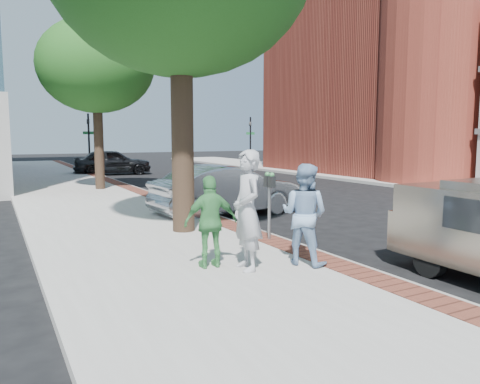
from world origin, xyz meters
TOP-DOWN VIEW (x-y plane):
  - ground at (0.00, 0.00)m, footprint 120.00×120.00m
  - sidewalk at (-1.50, 8.00)m, footprint 5.00×60.00m
  - brick_strip at (0.70, 8.00)m, footprint 0.60×60.00m
  - curb at (1.05, 8.00)m, footprint 0.10×60.00m
  - sidewalk_far at (14.50, 8.00)m, footprint 5.00×60.00m
  - church at (20.98, 13.13)m, footprint 19.00×16.00m
  - signal_near at (0.90, 22.00)m, footprint 0.70×0.15m
  - signal_far at (12.50, 22.00)m, footprint 0.70×0.15m
  - tree_far at (-0.50, 12.00)m, footprint 4.80×4.80m
  - parking_meter at (0.70, 0.12)m, footprint 0.12×0.32m
  - person_gray at (-0.85, -1.68)m, footprint 0.56×0.78m
  - person_officer at (0.20, -1.84)m, footprint 1.01×1.08m
  - person_green at (-1.33, -1.27)m, footprint 0.96×0.49m
  - sedan_silver at (1.68, 4.15)m, footprint 4.75×2.04m
  - bg_car at (2.10, 21.06)m, footprint 4.89×2.44m

SIDE VIEW (x-z plane):
  - ground at x=0.00m, z-range 0.00..0.00m
  - sidewalk at x=-1.50m, z-range 0.00..0.15m
  - curb at x=1.05m, z-range 0.00..0.15m
  - sidewalk_far at x=14.50m, z-range 0.00..0.15m
  - brick_strip at x=0.70m, z-range 0.15..0.16m
  - sedan_silver at x=1.68m, z-range 0.00..1.52m
  - bg_car at x=2.10m, z-range 0.00..1.60m
  - person_green at x=-1.33m, z-range 0.15..1.73m
  - person_officer at x=0.20m, z-range 0.15..1.92m
  - person_gray at x=-0.85m, z-range 0.15..2.17m
  - parking_meter at x=0.70m, z-range 0.47..1.94m
  - signal_near at x=0.90m, z-range 0.35..4.15m
  - signal_far at x=12.50m, z-range 0.35..4.15m
  - tree_far at x=-0.50m, z-range 1.73..8.87m
  - church at x=20.98m, z-range -2.94..17.46m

